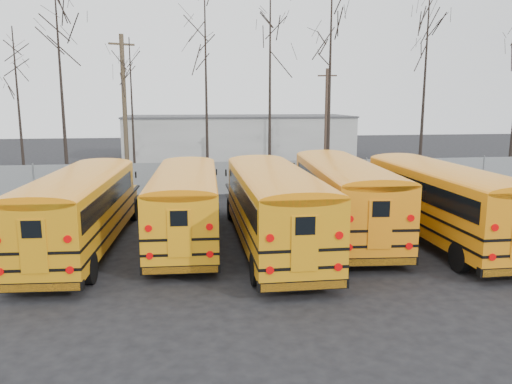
{
  "coord_description": "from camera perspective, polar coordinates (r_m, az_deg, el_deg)",
  "views": [
    {
      "loc": [
        -3.26,
        -17.91,
        5.7
      ],
      "look_at": [
        -0.18,
        3.91,
        1.6
      ],
      "focal_mm": 35.0,
      "sensor_mm": 36.0,
      "label": 1
    }
  ],
  "objects": [
    {
      "name": "tree_1",
      "position": [
        35.19,
        -25.47,
        8.49
      ],
      "size": [
        0.26,
        0.26,
        10.13
      ],
      "primitive_type": "cone",
      "color": "black",
      "rests_on": "ground"
    },
    {
      "name": "utility_pole_right",
      "position": [
        38.43,
        8.02,
        8.04
      ],
      "size": [
        1.39,
        0.52,
        7.97
      ],
      "rotation": [
        0.0,
        0.0,
        -0.3
      ],
      "color": "#463428",
      "rests_on": "ground"
    },
    {
      "name": "bus_a",
      "position": [
        19.84,
        -19.45,
        -1.33
      ],
      "size": [
        3.25,
        11.27,
        3.12
      ],
      "rotation": [
        0.0,
        0.0,
        -0.06
      ],
      "color": "black",
      "rests_on": "ground"
    },
    {
      "name": "distant_building",
      "position": [
        50.33,
        -2.03,
        6.31
      ],
      "size": [
        22.0,
        8.0,
        4.0
      ],
      "primitive_type": "cube",
      "color": "#B9BAB4",
      "rests_on": "ground"
    },
    {
      "name": "bus_c",
      "position": [
        18.93,
        1.99,
        -1.07
      ],
      "size": [
        2.67,
        11.56,
        3.23
      ],
      "rotation": [
        0.0,
        0.0,
        -0.0
      ],
      "color": "black",
      "rests_on": "ground"
    },
    {
      "name": "tree_5",
      "position": [
        33.14,
        1.6,
        11.8
      ],
      "size": [
        0.26,
        0.26,
        12.88
      ],
      "primitive_type": "cone",
      "color": "black",
      "rests_on": "ground"
    },
    {
      "name": "bus_b",
      "position": [
        20.27,
        -8.06,
        -0.72
      ],
      "size": [
        2.94,
        10.94,
        3.04
      ],
      "rotation": [
        0.0,
        0.0,
        -0.04
      ],
      "color": "black",
      "rests_on": "ground"
    },
    {
      "name": "tree_3",
      "position": [
        35.86,
        -13.97,
        8.98
      ],
      "size": [
        0.26,
        0.26,
        9.84
      ],
      "primitive_type": "cone",
      "color": "black",
      "rests_on": "ground"
    },
    {
      "name": "fence",
      "position": [
        30.46,
        -1.79,
        1.65
      ],
      "size": [
        40.0,
        0.04,
        2.0
      ],
      "primitive_type": "cube",
      "color": "gray",
      "rests_on": "ground"
    },
    {
      "name": "utility_pole_left",
      "position": [
        36.33,
        -14.79,
        9.36
      ],
      "size": [
        1.68,
        0.88,
        10.07
      ],
      "rotation": [
        0.0,
        0.0,
        0.43
      ],
      "color": "#4C3D2B",
      "rests_on": "ground"
    },
    {
      "name": "bus_e",
      "position": [
        21.4,
        20.37,
        -0.44
      ],
      "size": [
        2.64,
        11.42,
        3.19
      ],
      "rotation": [
        0.0,
        0.0,
        0.0
      ],
      "color": "black",
      "rests_on": "ground"
    },
    {
      "name": "ground",
      "position": [
        19.08,
        2.2,
        -6.85
      ],
      "size": [
        120.0,
        120.0,
        0.0
      ],
      "primitive_type": "plane",
      "color": "black",
      "rests_on": "ground"
    },
    {
      "name": "tree_6",
      "position": [
        32.81,
        8.39,
        11.4
      ],
      "size": [
        0.26,
        0.26,
        12.52
      ],
      "primitive_type": "cone",
      "color": "black",
      "rests_on": "ground"
    },
    {
      "name": "bus_d",
      "position": [
        21.38,
        9.88,
        0.14
      ],
      "size": [
        3.53,
        11.75,
        3.24
      ],
      "rotation": [
        0.0,
        0.0,
        -0.08
      ],
      "color": "black",
      "rests_on": "ground"
    },
    {
      "name": "tree_7",
      "position": [
        39.72,
        18.66,
        11.09
      ],
      "size": [
        0.26,
        0.26,
        12.93
      ],
      "primitive_type": "cone",
      "color": "black",
      "rests_on": "ground"
    },
    {
      "name": "tree_4",
      "position": [
        33.09,
        -5.71,
        11.35
      ],
      "size": [
        0.26,
        0.26,
        12.4
      ],
      "primitive_type": "cone",
      "color": "black",
      "rests_on": "ground"
    },
    {
      "name": "tree_2",
      "position": [
        34.54,
        -21.32,
        10.51
      ],
      "size": [
        0.26,
        0.26,
        12.22
      ],
      "primitive_type": "cone",
      "color": "black",
      "rests_on": "ground"
    }
  ]
}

